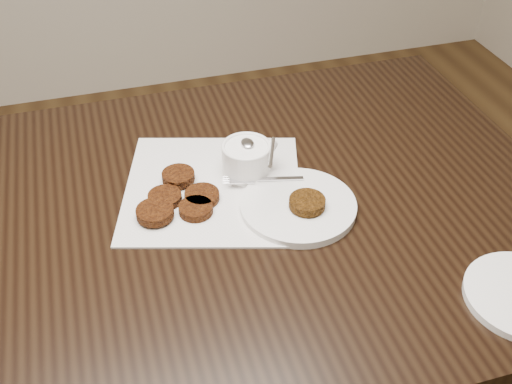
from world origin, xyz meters
TOP-DOWN VIEW (x-y plane):
  - table at (0.05, 0.13)m, footprint 1.45×0.93m
  - napkin at (0.11, 0.20)m, footprint 0.42×0.42m
  - sauce_ramekin at (0.19, 0.23)m, footprint 0.16×0.16m
  - patty_cluster at (0.04, 0.17)m, footprint 0.28×0.28m
  - plate_with_patty at (0.25, 0.10)m, footprint 0.26×0.26m

SIDE VIEW (x-z plane):
  - table at x=0.05m, z-range 0.00..0.75m
  - napkin at x=0.11m, z-range 0.75..0.75m
  - patty_cluster at x=0.04m, z-range 0.75..0.78m
  - plate_with_patty at x=0.25m, z-range 0.75..0.78m
  - sauce_ramekin at x=0.19m, z-range 0.75..0.89m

